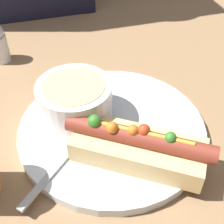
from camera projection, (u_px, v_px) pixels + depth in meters
ground_plane at (112, 133)px, 0.45m from camera, size 4.00×4.00×0.00m
dinner_plate at (112, 129)px, 0.45m from camera, size 0.27×0.27×0.01m
hot_dog at (138, 146)px, 0.39m from camera, size 0.17×0.14×0.06m
soup_bowl at (75, 100)px, 0.44m from camera, size 0.10×0.10×0.06m
spoon at (83, 136)px, 0.43m from camera, size 0.14×0.14×0.01m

